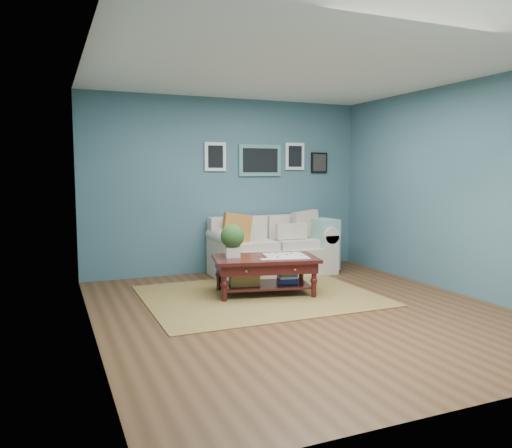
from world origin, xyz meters
TOP-DOWN VIEW (x-y plane):
  - room_shell at (0.02, 0.06)m, footprint 5.00×5.02m
  - area_rug at (-0.19, 0.80)m, footprint 2.82×2.26m
  - loveseat at (0.63, 2.03)m, footprint 1.91×0.87m
  - coffee_table at (-0.14, 0.89)m, footprint 1.43×1.02m

SIDE VIEW (x-z plane):
  - area_rug at x=-0.19m, z-range 0.00..0.01m
  - loveseat at x=0.63m, z-range -0.09..0.89m
  - coffee_table at x=-0.14m, z-range -0.05..0.86m
  - room_shell at x=0.02m, z-range 0.01..2.71m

